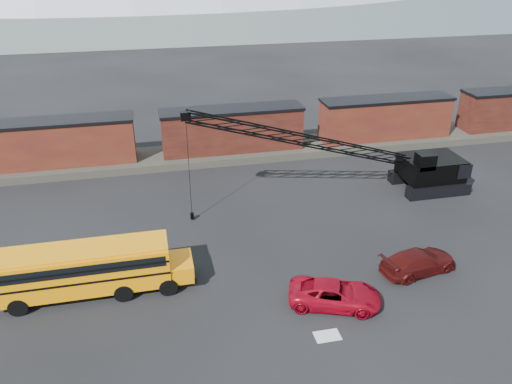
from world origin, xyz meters
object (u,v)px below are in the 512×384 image
(school_bus, at_px, (89,268))
(maroon_suv, at_px, (419,261))
(red_pickup, at_px, (335,294))
(crawler_crane, at_px, (325,145))

(school_bus, xyz_separation_m, maroon_suv, (20.21, -2.25, -1.04))
(red_pickup, distance_m, maroon_suv, 6.67)
(crawler_crane, bearing_deg, red_pickup, -106.13)
(school_bus, height_order, red_pickup, school_bus)
(red_pickup, bearing_deg, crawler_crane, 4.22)
(maroon_suv, bearing_deg, school_bus, 72.75)
(maroon_suv, relative_size, crawler_crane, 0.22)
(red_pickup, distance_m, crawler_crane, 13.70)
(school_bus, bearing_deg, red_pickup, -16.84)
(school_bus, relative_size, crawler_crane, 0.49)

